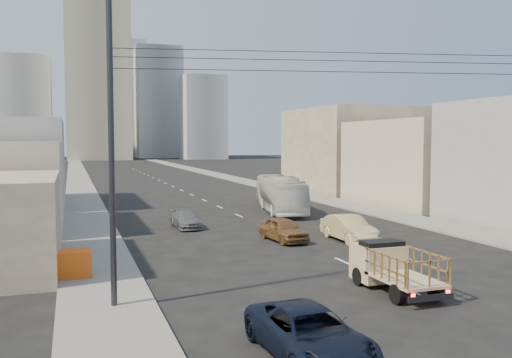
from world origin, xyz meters
TOP-DOWN VIEW (x-y plane):
  - ground at (0.00, 0.00)m, footprint 420.00×420.00m
  - sidewalk_left at (-11.75, 70.00)m, footprint 3.50×180.00m
  - sidewalk_right at (11.75, 70.00)m, footprint 3.50×180.00m
  - lane_dashes at (0.00, 53.00)m, footprint 0.15×104.00m
  - flatbed_pickup at (-0.68, 2.70)m, footprint 1.95×4.41m
  - navy_pickup at (-6.69, -2.41)m, footprint 2.50×5.12m
  - city_bus at (4.03, 27.00)m, footprint 4.60×11.25m
  - sedan_brown at (-0.78, 14.37)m, footprint 2.12×4.34m
  - sedan_tan at (3.01, 13.11)m, footprint 1.64×4.69m
  - sedan_grey at (-5.35, 21.21)m, footprint 1.73×4.05m
  - streetlamp_left at (-11.39, 4.00)m, footprint 2.36×0.25m
  - overhead_wires at (0.00, 1.50)m, footprint 23.01×5.02m
  - crate_stack at (-13.00, 8.92)m, footprint 1.80×1.20m
  - bldg_right_mid at (19.50, 28.00)m, footprint 11.00×14.00m
  - bldg_right_far at (20.00, 44.00)m, footprint 12.00×16.00m
  - high_rise_tower at (-4.00, 170.00)m, footprint 20.00×20.00m
  - midrise_ne at (18.00, 185.00)m, footprint 16.00×16.00m
  - midrise_nw at (-26.00, 180.00)m, footprint 15.00×15.00m
  - midrise_back at (6.00, 200.00)m, footprint 18.00×18.00m
  - midrise_east at (30.00, 165.00)m, footprint 14.00×14.00m

SIDE VIEW (x-z plane):
  - ground at x=0.00m, z-range 0.00..0.00m
  - lane_dashes at x=0.00m, z-range 0.00..0.01m
  - sidewalk_left at x=-11.75m, z-range 0.00..0.12m
  - sidewalk_right at x=11.75m, z-range 0.00..0.12m
  - sedan_grey at x=-5.35m, z-range 0.00..1.16m
  - crate_stack at x=-13.00m, z-range 0.12..1.26m
  - navy_pickup at x=-6.69m, z-range 0.00..1.40m
  - sedan_brown at x=-0.78m, z-range 0.00..1.43m
  - sedan_tan at x=3.01m, z-range 0.00..1.54m
  - flatbed_pickup at x=-0.68m, z-range 0.14..2.04m
  - city_bus at x=4.03m, z-range 0.00..3.05m
  - bldg_right_mid at x=19.50m, z-range 0.00..8.00m
  - bldg_right_far at x=20.00m, z-range 0.00..10.00m
  - streetlamp_left at x=-11.39m, z-range 0.44..12.44m
  - overhead_wires at x=0.00m, z-range 8.60..9.33m
  - midrise_east at x=30.00m, z-range 0.00..28.00m
  - midrise_nw at x=-26.00m, z-range 0.00..34.00m
  - midrise_ne at x=18.00m, z-range 0.00..40.00m
  - midrise_back at x=6.00m, z-range 0.00..44.00m
  - high_rise_tower at x=-4.00m, z-range 0.00..60.00m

